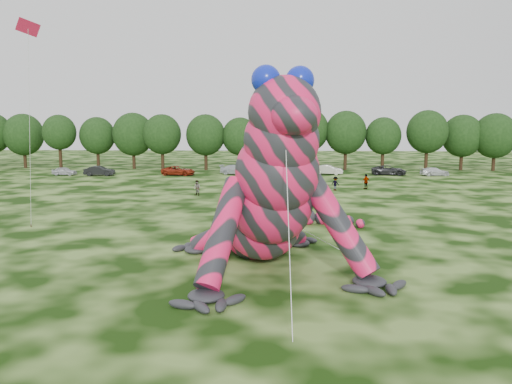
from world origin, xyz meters
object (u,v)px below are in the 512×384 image
at_px(tree_13, 427,141).
at_px(car_3, 236,170).
at_px(tree_10, 308,139).
at_px(inflatable_gecko, 256,168).
at_px(tree_11, 346,140).
at_px(tree_12, 383,144).
at_px(tree_2, 24,141).
at_px(tree_9, 271,145).
at_px(spectator_1, 197,188).
at_px(spectator_3, 366,182).
at_px(car_4, 287,171).
at_px(tree_14, 462,142).
at_px(tree_4, 98,143).
at_px(tree_3, 60,142).
at_px(car_6, 389,170).
at_px(car_1, 99,171).
at_px(car_5, 328,170).
at_px(spectator_5, 258,197).
at_px(tree_7, 206,142).
at_px(car_0, 64,171).
at_px(tree_5, 133,141).
at_px(tree_15, 495,142).
at_px(tree_8, 240,144).
at_px(spectator_2, 335,183).
at_px(tree_6, 162,142).
at_px(car_7, 435,172).
at_px(flying_kite, 28,42).
at_px(car_2, 178,171).

relative_size(tree_13, car_3, 1.97).
bearing_deg(tree_10, inflatable_gecko, -95.70).
xyz_separation_m(tree_11, tree_12, (6.23, -0.46, -0.55)).
relative_size(tree_2, tree_9, 1.11).
distance_m(spectator_1, spectator_3, 20.44).
xyz_separation_m(tree_11, car_4, (-10.00, -10.52, -4.36)).
distance_m(tree_14, spectator_3, 33.57).
bearing_deg(spectator_3, tree_4, -59.69).
relative_size(tree_3, car_6, 1.77).
bearing_deg(tree_3, car_1, -45.12).
bearing_deg(car_6, car_5, 98.72).
bearing_deg(spectator_5, car_5, -13.81).
bearing_deg(spectator_3, tree_7, -74.53).
xyz_separation_m(inflatable_gecko, car_0, (-32.02, 45.76, -4.65)).
relative_size(tree_3, tree_5, 0.96).
bearing_deg(tree_7, car_1, -143.60).
height_order(tree_10, tree_15, tree_10).
xyz_separation_m(spectator_5, spectator_3, (12.41, 12.80, 0.05)).
height_order(tree_10, car_4, tree_10).
bearing_deg(car_6, tree_8, 82.54).
bearing_deg(spectator_5, car_1, 47.26).
relative_size(tree_15, spectator_2, 5.86).
bearing_deg(car_6, tree_6, 88.99).
height_order(tree_8, car_1, tree_8).
relative_size(inflatable_gecko, spectator_5, 12.15).
distance_m(tree_9, car_4, 10.69).
distance_m(tree_11, spectator_5, 41.08).
height_order(tree_7, car_7, tree_7).
bearing_deg(flying_kite, tree_7, 85.43).
xyz_separation_m(inflatable_gecko, car_2, (-14.49, 46.57, -4.57)).
distance_m(car_7, spectator_5, 38.75).
height_order(tree_10, car_1, tree_10).
bearing_deg(tree_15, tree_3, -179.46).
bearing_deg(car_2, spectator_2, -117.56).
relative_size(car_6, spectator_1, 3.13).
bearing_deg(spectator_1, tree_14, 73.93).
height_order(flying_kite, tree_7, flying_kite).
xyz_separation_m(tree_6, car_1, (-7.15, -10.67, -4.00)).
distance_m(car_0, spectator_1, 31.85).
relative_size(tree_3, spectator_5, 5.43).
relative_size(tree_10, tree_15, 1.09).
bearing_deg(car_4, tree_15, -71.13).
bearing_deg(tree_8, tree_4, 176.11).
bearing_deg(flying_kite, car_0, 111.83).
height_order(car_2, car_3, car_3).
distance_m(car_1, car_2, 11.92).
bearing_deg(tree_4, tree_10, -0.21).
bearing_deg(inflatable_gecko, tree_5, 95.47).
height_order(car_2, car_7, car_2).
distance_m(flying_kite, car_7, 60.09).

